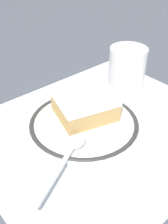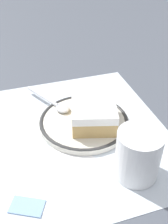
% 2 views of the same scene
% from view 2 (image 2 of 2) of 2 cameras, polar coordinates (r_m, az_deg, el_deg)
% --- Properties ---
extents(ground_plane, '(2.40, 2.40, 0.00)m').
position_cam_2_polar(ground_plane, '(0.55, -1.24, -4.25)').
color(ground_plane, '#4C515B').
extents(placemat, '(0.40, 0.34, 0.00)m').
position_cam_2_polar(placemat, '(0.55, -1.24, -4.19)').
color(placemat, silver).
rests_on(placemat, ground_plane).
extents(plate, '(0.18, 0.18, 0.01)m').
position_cam_2_polar(plate, '(0.56, -0.00, -1.93)').
color(plate, silver).
rests_on(plate, placemat).
extents(cake_slice, '(0.11, 0.11, 0.05)m').
position_cam_2_polar(cake_slice, '(0.54, 1.98, -0.32)').
color(cake_slice, tan).
rests_on(cake_slice, plate).
extents(spoon, '(0.13, 0.08, 0.01)m').
position_cam_2_polar(spoon, '(0.60, -6.16, 1.80)').
color(spoon, silver).
rests_on(spoon, plate).
extents(cup, '(0.07, 0.07, 0.08)m').
position_cam_2_polar(cup, '(0.46, 10.93, -9.09)').
color(cup, white).
rests_on(cup, placemat).
extents(napkin, '(0.19, 0.19, 0.00)m').
position_cam_2_polar(napkin, '(0.47, -4.36, -13.26)').
color(napkin, white).
rests_on(napkin, placemat).
extents(sugar_packet, '(0.05, 0.06, 0.01)m').
position_cam_2_polar(sugar_packet, '(0.44, -11.63, -18.25)').
color(sugar_packet, '#8CB2E0').
rests_on(sugar_packet, placemat).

